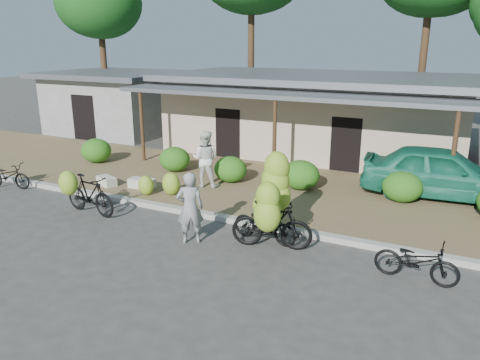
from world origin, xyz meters
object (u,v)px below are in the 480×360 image
(tree_back_left, at_px, (98,2))
(bike_right, at_px, (271,221))
(sack_far, at_px, (107,181))
(bike_left, at_px, (87,193))
(sack_near, at_px, (142,183))
(bike_far_right, at_px, (416,261))
(vendor, at_px, (190,208))
(bike_far_left, at_px, (5,174))
(bystander, at_px, (205,159))
(bike_center, at_px, (271,203))
(teal_van, at_px, (441,172))

(tree_back_left, bearing_deg, bike_right, -37.93)
(bike_right, relative_size, sack_far, 2.66)
(bike_left, distance_m, sack_near, 2.42)
(bike_far_right, bearing_deg, sack_far, 81.64)
(bike_far_right, height_order, sack_far, bike_far_right)
(sack_far, bearing_deg, bike_right, -16.72)
(bike_right, relative_size, sack_near, 2.35)
(bike_left, relative_size, bike_far_right, 1.13)
(vendor, bearing_deg, bike_far_left, -40.03)
(bike_left, height_order, sack_near, bike_left)
(sack_near, bearing_deg, bystander, 30.84)
(bike_left, bearing_deg, bystander, -20.64)
(tree_back_left, relative_size, bike_center, 4.01)
(tree_back_left, xyz_separation_m, bike_center, (15.46, -11.56, -5.90))
(sack_near, xyz_separation_m, sack_far, (-1.23, -0.29, -0.01))
(bike_left, bearing_deg, sack_far, 36.66)
(vendor, bearing_deg, tree_back_left, -75.64)
(bystander, bearing_deg, teal_van, -173.90)
(vendor, xyz_separation_m, teal_van, (5.16, 6.00, 0.02))
(bike_right, distance_m, vendor, 1.96)
(bike_center, bearing_deg, bike_right, -150.82)
(bike_far_right, bearing_deg, bike_center, 81.42)
(sack_near, relative_size, teal_van, 0.18)
(bike_far_left, distance_m, bike_center, 9.35)
(bystander, bearing_deg, tree_back_left, -47.94)
(sack_near, bearing_deg, bike_far_left, -156.71)
(bystander, bearing_deg, bike_far_left, 14.18)
(bike_left, xyz_separation_m, bike_right, (5.51, 0.09, 0.11))
(vendor, bearing_deg, bike_far_right, 151.53)
(bike_left, relative_size, bike_center, 0.90)
(bike_center, relative_size, teal_van, 0.46)
(bike_right, xyz_separation_m, sack_far, (-6.71, 2.02, -0.48))
(bike_center, relative_size, bike_right, 1.08)
(bike_center, xyz_separation_m, sack_near, (-5.18, 1.59, -0.62))
(tree_back_left, bearing_deg, bike_far_left, -62.55)
(bike_right, relative_size, vendor, 1.12)
(bike_center, xyz_separation_m, bystander, (-3.40, 2.65, 0.15))
(vendor, bearing_deg, sack_far, -60.08)
(bike_far_left, xyz_separation_m, bike_far_right, (12.86, -0.53, -0.07))
(bike_right, height_order, vendor, bike_right)
(bystander, bearing_deg, sack_near, 19.36)
(bike_center, bearing_deg, tree_back_left, 59.57)
(bike_far_left, relative_size, vendor, 0.96)
(bike_left, bearing_deg, bike_center, -74.20)
(bike_far_right, distance_m, bystander, 7.72)
(bike_left, distance_m, bike_right, 5.51)
(tree_back_left, distance_m, bike_right, 20.88)
(bike_center, xyz_separation_m, bike_far_right, (3.52, -0.73, -0.45))
(sack_far, relative_size, teal_van, 0.16)
(bike_left, relative_size, vendor, 1.09)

